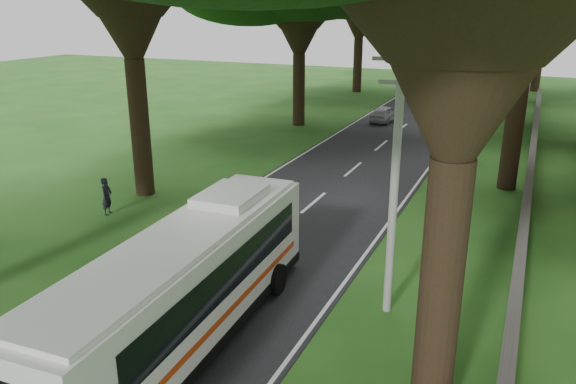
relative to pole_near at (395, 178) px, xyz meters
The scene contains 11 objects.
ground 9.15m from the pole_near, 132.51° to the right, with size 140.00×140.00×0.00m, color #1E4A15.
road 20.21m from the pole_near, 106.14° to the left, with size 8.00×120.00×0.04m, color black.
property_wall 18.68m from the pole_near, 79.00° to the left, with size 0.35×50.00×1.20m, color #383533.
pole_near is the anchor object (origin of this frame).
pole_mid 20.00m from the pole_near, 90.00° to the left, with size 1.60×0.24×8.00m.
pole_far 40.00m from the pole_near, 90.00° to the left, with size 1.60×0.24×8.00m.
coach_bus 6.39m from the pole_near, 138.84° to the right, with size 2.97×11.12×3.25m.
distant_car_a 28.82m from the pole_near, 104.78° to the left, with size 1.48×3.68×1.25m, color #9A999E.
distant_car_b 42.16m from the pole_near, 98.62° to the left, with size 1.51×4.34×1.43m, color navy.
distant_car_c 52.01m from the pole_near, 92.76° to the left, with size 2.00×4.92×1.43m, color maroon.
pedestrian 13.96m from the pole_near, 167.10° to the left, with size 0.60×0.40×1.66m, color black.
Camera 1 is at (8.81, -8.82, 8.79)m, focal length 35.00 mm.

